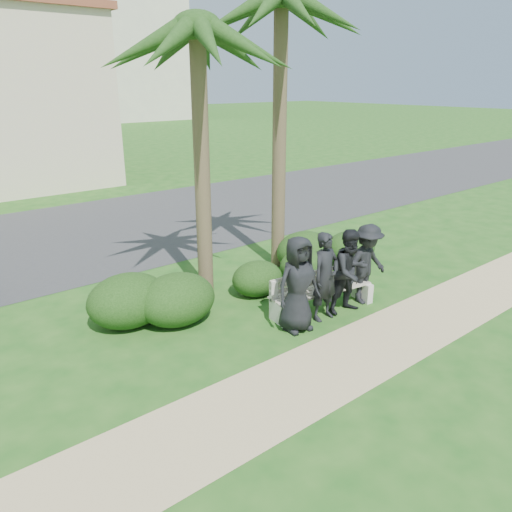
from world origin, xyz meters
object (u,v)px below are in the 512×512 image
object	(u,v)px
palm_right	(281,2)
palm_left	(197,30)
man_c	(350,271)
man_d	(367,264)
park_bench	(322,294)
man_b	(325,277)
man_a	(298,284)

from	to	relation	value
palm_right	palm_left	bearing A→B (deg)	-172.63
man_c	palm_right	size ratio (longest dim) A/B	0.24
palm_left	man_d	bearing A→B (deg)	-47.96
park_bench	man_b	size ratio (longest dim) A/B	1.33
man_a	palm_left	xyz separation A→B (m)	(-0.33, 2.49, 4.32)
man_d	palm_left	xyz separation A→B (m)	(-2.25, 2.50, 4.38)
man_c	palm_right	distance (m)	5.88
man_c	palm_left	distance (m)	5.34
man_a	man_c	world-z (taller)	man_a
palm_right	park_bench	bearing A→B (deg)	-113.00
man_c	man_b	bearing A→B (deg)	178.61
man_d	man_c	bearing A→B (deg)	-173.39
palm_left	palm_right	distance (m)	2.47
park_bench	man_d	world-z (taller)	man_d
park_bench	man_c	xyz separation A→B (m)	(0.38, -0.38, 0.50)
park_bench	palm_right	size ratio (longest dim) A/B	0.33
man_d	palm_left	bearing A→B (deg)	130.55
park_bench	man_d	xyz separation A→B (m)	(0.98, -0.29, 0.48)
park_bench	palm_left	xyz separation A→B (m)	(-1.28, 2.21, 4.86)
man_a	man_b	distance (m)	0.71
man_d	palm_right	bearing A→B (deg)	86.72
man_d	man_a	bearing A→B (deg)	178.08
man_a	palm_right	xyz separation A→B (m)	(2.01, 2.79, 5.03)
palm_left	palm_right	bearing A→B (deg)	7.37
man_b	palm_right	world-z (taller)	palm_right
man_c	park_bench	bearing A→B (deg)	142.10
man_b	man_a	bearing A→B (deg)	177.66
man_a	man_d	size ratio (longest dim) A/B	1.07
palm_left	man_a	bearing A→B (deg)	-82.37
man_b	man_d	world-z (taller)	man_b
man_a	man_c	bearing A→B (deg)	2.69
man_a	palm_right	bearing A→B (deg)	61.27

